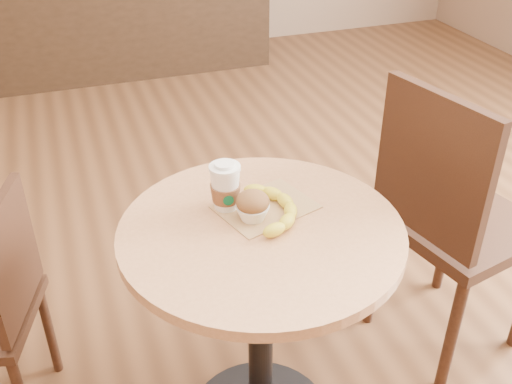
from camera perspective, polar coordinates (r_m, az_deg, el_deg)
cafe_table at (r=1.62m, az=0.47°, el=-9.46°), size 0.72×0.72×0.75m
chair_right at (r=1.99m, az=17.98°, el=-2.23°), size 0.51×0.51×0.98m
kraft_bag at (r=1.56m, az=0.93°, el=-1.43°), size 0.28×0.24×0.00m
coffee_cup at (r=1.53m, az=-2.94°, el=0.36°), size 0.08×0.08×0.13m
muffin at (r=1.49m, az=-0.33°, el=-1.32°), size 0.09×0.09×0.08m
banana at (r=1.53m, az=1.79°, el=-1.45°), size 0.18×0.27×0.03m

